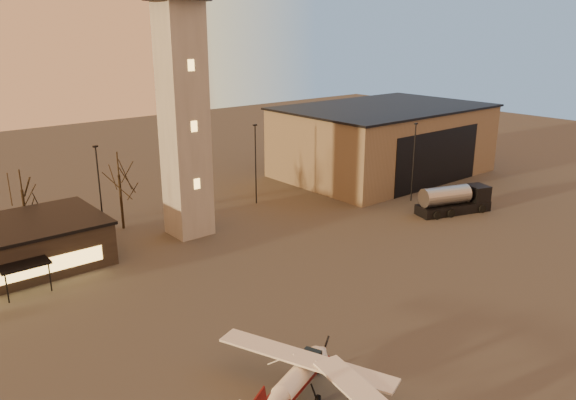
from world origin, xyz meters
The scene contains 7 objects.
ground centered at (0.00, 0.00, 0.00)m, with size 220.00×220.00×0.00m, color #3B3936.
control_tower centered at (0.00, 30.00, 16.33)m, with size 6.80×6.80×32.60m.
hangar centered at (36.00, 33.98, 5.15)m, with size 30.60×20.60×10.30m.
light_poles centered at (0.50, 31.00, 5.41)m, with size 58.50×12.25×10.14m.
tree_row centered at (-13.70, 39.16, 5.94)m, with size 37.20×9.20×8.80m.
cessna_rear centered at (-8.99, 1.03, 1.11)m, with size 9.44×11.45×3.24m.
fuel_truck centered at (28.06, 15.75, 1.36)m, with size 9.64×5.35×3.44m.
Camera 1 is at (-28.51, -21.19, 21.66)m, focal length 35.00 mm.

